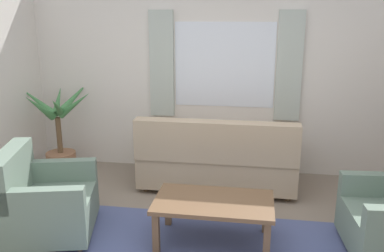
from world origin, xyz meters
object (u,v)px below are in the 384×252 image
at_px(potted_plant, 60,136).
at_px(armchair_left, 43,201).
at_px(couch, 217,160).
at_px(coffee_table, 214,206).

bearing_deg(potted_plant, armchair_left, -69.51).
distance_m(couch, armchair_left, 2.07).
bearing_deg(armchair_left, coffee_table, -100.32).
height_order(armchair_left, potted_plant, potted_plant).
bearing_deg(armchair_left, potted_plant, 6.56).
relative_size(couch, coffee_table, 1.73).
xyz_separation_m(armchair_left, coffee_table, (1.64, 0.10, 0.03)).
bearing_deg(coffee_table, armchair_left, -176.39).
bearing_deg(couch, armchair_left, 41.52).
bearing_deg(couch, coffee_table, 94.06).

